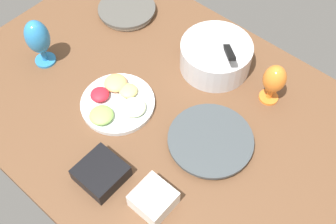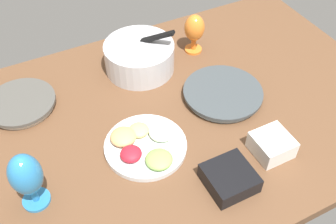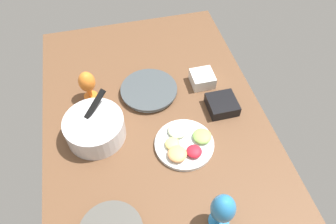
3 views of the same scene
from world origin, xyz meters
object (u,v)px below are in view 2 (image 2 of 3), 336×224
at_px(hurricane_glass_orange, 194,30).
at_px(square_bowl_white, 272,144).
at_px(fruit_platter, 145,145).
at_px(mixing_bowl, 140,56).
at_px(hurricane_glass_blue, 26,176).
at_px(square_bowl_black, 229,177).
at_px(dinner_plate_left, 21,104).
at_px(dinner_plate_right, 223,94).

height_order(hurricane_glass_orange, square_bowl_white, hurricane_glass_orange).
height_order(fruit_platter, hurricane_glass_orange, hurricane_glass_orange).
distance_m(mixing_bowl, square_bowl_white, 0.60).
xyz_separation_m(hurricane_glass_blue, square_bowl_black, (0.52, -0.20, -0.09)).
bearing_deg(hurricane_glass_orange, fruit_platter, -135.96).
height_order(mixing_bowl, hurricane_glass_blue, hurricane_glass_blue).
bearing_deg(square_bowl_black, dinner_plate_left, 128.39).
height_order(fruit_platter, square_bowl_white, square_bowl_white).
distance_m(dinner_plate_left, hurricane_glass_blue, 0.42).
bearing_deg(hurricane_glass_blue, dinner_plate_right, 9.98).
bearing_deg(square_bowl_white, square_bowl_black, -167.16).
bearing_deg(dinner_plate_right, dinner_plate_left, 157.19).
bearing_deg(mixing_bowl, dinner_plate_right, -54.99).
bearing_deg(hurricane_glass_orange, hurricane_glass_blue, -151.03).
relative_size(fruit_platter, hurricane_glass_blue, 1.33).
distance_m(dinner_plate_left, square_bowl_black, 0.76).
height_order(dinner_plate_left, square_bowl_white, square_bowl_white).
height_order(fruit_platter, hurricane_glass_blue, hurricane_glass_blue).
distance_m(hurricane_glass_blue, square_bowl_black, 0.56).
bearing_deg(square_bowl_white, fruit_platter, 151.33).
relative_size(dinner_plate_right, fruit_platter, 1.08).
height_order(dinner_plate_right, fruit_platter, fruit_platter).
bearing_deg(dinner_plate_right, mixing_bowl, 125.01).
xyz_separation_m(hurricane_glass_blue, square_bowl_white, (0.70, -0.16, -0.08)).
xyz_separation_m(dinner_plate_left, dinner_plate_right, (0.66, -0.28, 0.00)).
bearing_deg(square_bowl_white, hurricane_glass_orange, 85.87).
height_order(dinner_plate_left, hurricane_glass_orange, hurricane_glass_orange).
height_order(dinner_plate_right, mixing_bowl, mixing_bowl).
bearing_deg(hurricane_glass_orange, mixing_bowl, -178.60).
relative_size(dinner_plate_left, square_bowl_black, 1.76).
bearing_deg(hurricane_glass_blue, fruit_platter, 5.59).
relative_size(fruit_platter, hurricane_glass_orange, 1.61).
bearing_deg(mixing_bowl, hurricane_glass_orange, 1.40).
xyz_separation_m(hurricane_glass_orange, square_bowl_black, (-0.22, -0.61, -0.07)).
xyz_separation_m(dinner_plate_right, hurricane_glass_orange, (0.04, 0.29, 0.08)).
bearing_deg(fruit_platter, hurricane_glass_orange, 44.04).
distance_m(dinner_plate_right, hurricane_glass_blue, 0.72).
distance_m(hurricane_glass_orange, square_bowl_white, 0.57).
xyz_separation_m(dinner_plate_left, square_bowl_white, (0.66, -0.56, 0.02)).
bearing_deg(mixing_bowl, square_bowl_white, -70.54).
height_order(mixing_bowl, square_bowl_black, mixing_bowl).
relative_size(fruit_platter, square_bowl_white, 2.33).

